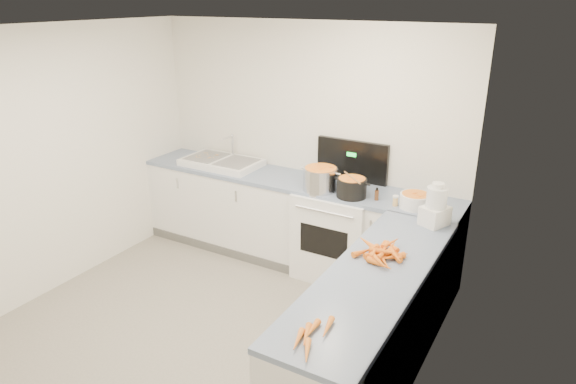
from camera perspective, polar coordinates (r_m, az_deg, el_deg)
The scene contains 19 objects.
floor at distance 4.54m, azimuth -10.69°, elevation -16.23°, with size 3.50×4.00×0.00m, color gray, non-canonical shape.
ceiling at distance 3.64m, azimuth -13.44°, elevation 17.01°, with size 3.50×4.00×0.00m, color silver, non-canonical shape.
wall_back at distance 5.48m, azimuth 1.98°, elevation 5.45°, with size 3.50×2.50×0.00m, color silver, non-canonical shape.
wall_left at distance 5.20m, azimuth -26.58°, elevation 2.33°, with size 4.00×2.50×0.00m, color silver, non-canonical shape.
wall_right at distance 3.13m, azimuth 13.21°, elevation -7.63°, with size 4.00×2.50×0.00m, color silver, non-canonical shape.
counter_back at distance 5.50m, azimuth 0.41°, elevation -3.13°, with size 3.50×0.62×0.94m.
counter_right at distance 3.86m, azimuth 9.23°, elevation -14.95°, with size 0.62×2.20×0.94m.
stove at distance 5.26m, azimuth 5.56°, elevation -4.36°, with size 0.76×0.65×1.36m.
sink at distance 5.78m, azimuth -7.37°, elevation 3.32°, with size 0.86×0.52×0.31m.
steel_pot at distance 4.99m, azimuth 3.62°, elevation 1.34°, with size 0.34×0.34×0.25m, color silver.
black_pot at distance 4.86m, azimuth 7.07°, elevation 0.38°, with size 0.28×0.28×0.20m, color black.
wooden_spoon at distance 4.82m, azimuth 7.13°, elevation 1.61°, with size 0.01×0.01×0.35m, color #AD7A47.
mixing_bowl at distance 4.72m, azimuth 13.95°, elevation -0.95°, with size 0.28×0.28×0.13m, color white.
extract_bottle at distance 4.82m, azimuth 9.83°, elevation -0.35°, with size 0.04×0.04×0.10m, color #593319.
spice_jar at distance 4.73m, azimuth 11.84°, elevation -1.04°, with size 0.05×0.05×0.08m, color #E5B266.
food_processor at distance 4.38m, azimuth 16.09°, elevation -1.62°, with size 0.25×0.27×0.37m.
carrot_pile at distance 3.80m, azimuth 10.54°, elevation -6.72°, with size 0.40×0.47×0.09m.
peeled_carrots at distance 2.95m, azimuth 2.52°, elevation -15.70°, with size 0.18×0.42×0.04m.
peelings at distance 5.89m, azimuth -8.89°, elevation 3.99°, with size 0.23×0.22×0.01m.
Camera 1 is at (2.47, -2.67, 2.72)m, focal length 32.00 mm.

